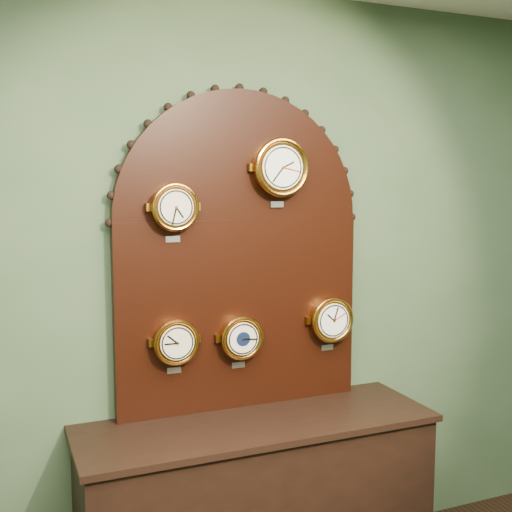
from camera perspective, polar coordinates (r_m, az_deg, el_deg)
name	(u,v)px	position (r m, az deg, el deg)	size (l,w,h in m)	color
wall_back	(236,287)	(3.07, -1.78, -2.84)	(4.00, 4.00, 0.00)	#40583C
shop_counter	(258,510)	(3.16, 0.15, -21.80)	(1.60, 0.50, 0.80)	black
display_board	(240,242)	(3.00, -1.46, 1.28)	(1.26, 0.06, 1.53)	black
roman_clock	(174,207)	(2.82, -7.34, 4.37)	(0.21, 0.08, 0.27)	orange
arabic_clock	(280,168)	(2.99, 2.19, 7.92)	(0.27, 0.08, 0.32)	orange
hygrometer	(176,342)	(2.91, -7.23, -7.62)	(0.21, 0.08, 0.26)	orange
barometer	(241,338)	(3.00, -1.38, -7.32)	(0.21, 0.08, 0.26)	orange
tide_clock	(331,319)	(3.19, 6.72, -5.67)	(0.23, 0.08, 0.28)	orange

